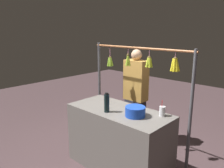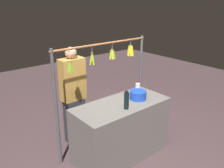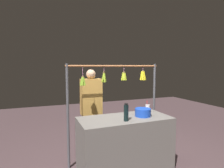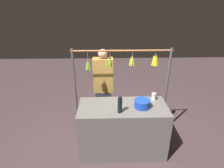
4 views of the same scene
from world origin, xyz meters
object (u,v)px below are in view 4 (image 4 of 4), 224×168
at_px(blue_bucket, 142,104).
at_px(vendor_person, 103,89).
at_px(drink_cup, 154,96).
at_px(water_bottle, 120,105).

bearing_deg(blue_bucket, vendor_person, -52.68).
bearing_deg(drink_cup, vendor_person, -33.91).
distance_m(water_bottle, vendor_person, 1.07).
distance_m(blue_bucket, drink_cup, 0.36).
distance_m(blue_bucket, vendor_person, 1.10).
xyz_separation_m(water_bottle, blue_bucket, (-0.38, -0.14, -0.07)).
xyz_separation_m(water_bottle, vendor_person, (0.28, -1.01, -0.21)).
bearing_deg(water_bottle, drink_cup, -148.12).
relative_size(blue_bucket, drink_cup, 1.25).
relative_size(blue_bucket, vendor_person, 0.16).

